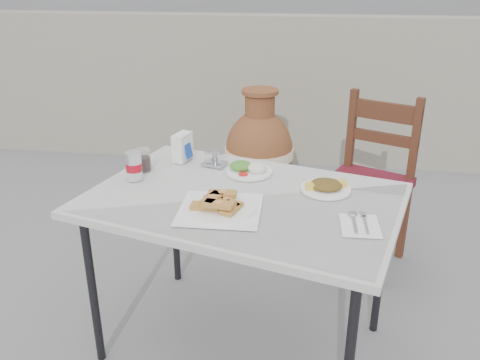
# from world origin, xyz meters

# --- Properties ---
(cafe_table) EXTENTS (1.37, 1.10, 0.73)m
(cafe_table) POSITION_xyz_m (-0.12, 0.11, 0.68)
(cafe_table) COLOR black
(cafe_table) RESTS_ON ground
(pide_plate) EXTENTS (0.31, 0.31, 0.06)m
(pide_plate) POSITION_xyz_m (-0.19, -0.02, 0.76)
(pide_plate) COLOR white
(pide_plate) RESTS_ON cafe_table
(salad_rice_plate) EXTENTS (0.20, 0.20, 0.05)m
(salad_rice_plate) POSITION_xyz_m (-0.13, 0.36, 0.75)
(salad_rice_plate) COLOR white
(salad_rice_plate) RESTS_ON cafe_table
(salad_chopped_plate) EXTENTS (0.20, 0.20, 0.04)m
(salad_chopped_plate) POSITION_xyz_m (0.20, 0.21, 0.75)
(salad_chopped_plate) COLOR white
(salad_chopped_plate) RESTS_ON cafe_table
(soda_can) EXTENTS (0.07, 0.07, 0.12)m
(soda_can) POSITION_xyz_m (-0.60, 0.22, 0.79)
(soda_can) COLOR silver
(soda_can) RESTS_ON cafe_table
(cola_glass) EXTENTS (0.07, 0.07, 0.10)m
(cola_glass) POSITION_xyz_m (-0.59, 0.33, 0.77)
(cola_glass) COLOR white
(cola_glass) RESTS_ON cafe_table
(napkin_holder) EXTENTS (0.09, 0.12, 0.13)m
(napkin_holder) POSITION_xyz_m (-0.45, 0.47, 0.79)
(napkin_holder) COLOR white
(napkin_holder) RESTS_ON cafe_table
(condiment_caddy) EXTENTS (0.12, 0.11, 0.07)m
(condiment_caddy) POSITION_xyz_m (-0.30, 0.43, 0.75)
(condiment_caddy) COLOR #B2B2B9
(condiment_caddy) RESTS_ON cafe_table
(cutlery_napkin) EXTENTS (0.14, 0.19, 0.01)m
(cutlery_napkin) POSITION_xyz_m (0.31, -0.06, 0.73)
(cutlery_napkin) COLOR white
(cutlery_napkin) RESTS_ON cafe_table
(chair) EXTENTS (0.55, 0.55, 0.94)m
(chair) POSITION_xyz_m (0.46, 0.92, 0.49)
(chair) COLOR #391C0F
(chair) RESTS_ON ground
(terracotta_urn) EXTENTS (0.47, 0.47, 0.82)m
(terracotta_urn) POSITION_xyz_m (-0.21, 1.57, 0.38)
(terracotta_urn) COLOR brown
(terracotta_urn) RESTS_ON ground
(back_wall) EXTENTS (6.00, 0.25, 1.20)m
(back_wall) POSITION_xyz_m (0.00, 2.50, 0.60)
(back_wall) COLOR gray
(back_wall) RESTS_ON ground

